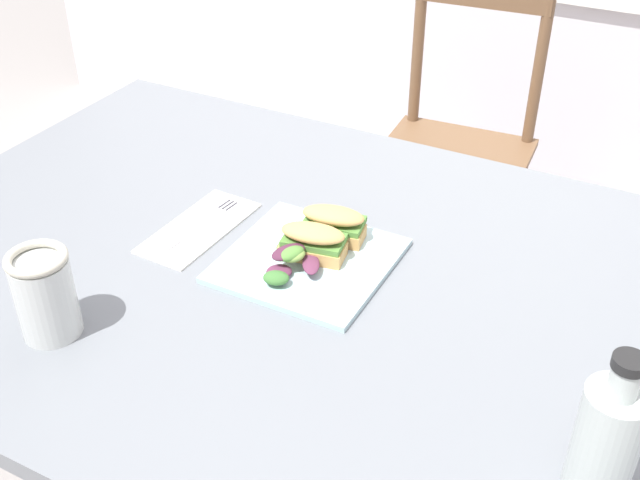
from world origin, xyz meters
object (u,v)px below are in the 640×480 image
(sandwich_half_back, at_px, (333,223))
(fork_on_napkin, at_px, (206,221))
(chair_wooden_far, at_px, (456,150))
(sandwich_half_front, at_px, (313,241))
(plate_lunch, at_px, (308,260))
(dining_table, at_px, (289,320))
(mason_jar_iced_tea, at_px, (46,298))
(bottle_cold_brew, at_px, (605,444))

(sandwich_half_back, xyz_separation_m, fork_on_napkin, (-0.22, -0.05, -0.03))
(chair_wooden_far, height_order, sandwich_half_front, chair_wooden_far)
(chair_wooden_far, distance_m, plate_lunch, 1.06)
(chair_wooden_far, bearing_deg, plate_lunch, -85.08)
(fork_on_napkin, bearing_deg, dining_table, -12.22)
(plate_lunch, bearing_deg, dining_table, -140.71)
(chair_wooden_far, xyz_separation_m, sandwich_half_front, (0.09, -1.01, 0.33))
(sandwich_half_back, bearing_deg, plate_lunch, -97.48)
(chair_wooden_far, distance_m, sandwich_half_front, 1.06)
(mason_jar_iced_tea, bearing_deg, fork_on_napkin, 84.52)
(sandwich_half_back, xyz_separation_m, mason_jar_iced_tea, (-0.25, -0.38, 0.02))
(dining_table, height_order, chair_wooden_far, chair_wooden_far)
(dining_table, xyz_separation_m, sandwich_half_back, (0.03, 0.09, 0.15))
(bottle_cold_brew, xyz_separation_m, mason_jar_iced_tea, (-0.73, -0.08, -0.01))
(chair_wooden_far, height_order, plate_lunch, chair_wooden_far)
(bottle_cold_brew, bearing_deg, fork_on_napkin, 160.59)
(sandwich_half_front, xyz_separation_m, bottle_cold_brew, (0.49, -0.24, 0.03))
(chair_wooden_far, xyz_separation_m, plate_lunch, (0.09, -1.01, 0.30))
(dining_table, height_order, fork_on_napkin, fork_on_napkin)
(chair_wooden_far, bearing_deg, sandwich_half_back, -84.18)
(sandwich_half_back, bearing_deg, dining_table, -111.06)
(sandwich_half_back, height_order, bottle_cold_brew, bottle_cold_brew)
(fork_on_napkin, height_order, mason_jar_iced_tea, mason_jar_iced_tea)
(sandwich_half_front, relative_size, bottle_cold_brew, 0.57)
(plate_lunch, height_order, bottle_cold_brew, bottle_cold_brew)
(bottle_cold_brew, relative_size, mason_jar_iced_tea, 1.47)
(chair_wooden_far, bearing_deg, dining_table, -86.58)
(sandwich_half_back, bearing_deg, mason_jar_iced_tea, -123.19)
(fork_on_napkin, xyz_separation_m, mason_jar_iced_tea, (-0.03, -0.33, 0.05))
(chair_wooden_far, xyz_separation_m, mason_jar_iced_tea, (-0.15, -1.33, 0.35))
(fork_on_napkin, xyz_separation_m, bottle_cold_brew, (0.70, -0.25, 0.06))
(dining_table, relative_size, sandwich_half_back, 12.49)
(chair_wooden_far, height_order, mason_jar_iced_tea, mason_jar_iced_tea)
(plate_lunch, xyz_separation_m, mason_jar_iced_tea, (-0.24, -0.31, 0.05))
(dining_table, relative_size, plate_lunch, 5.46)
(mason_jar_iced_tea, bearing_deg, chair_wooden_far, 83.45)
(chair_wooden_far, distance_m, fork_on_napkin, 1.05)
(sandwich_half_front, bearing_deg, chair_wooden_far, 95.21)
(plate_lunch, bearing_deg, fork_on_napkin, 174.89)
(sandwich_half_front, distance_m, sandwich_half_back, 0.06)
(chair_wooden_far, relative_size, bottle_cold_brew, 4.50)
(dining_table, height_order, sandwich_half_back, sandwich_half_back)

